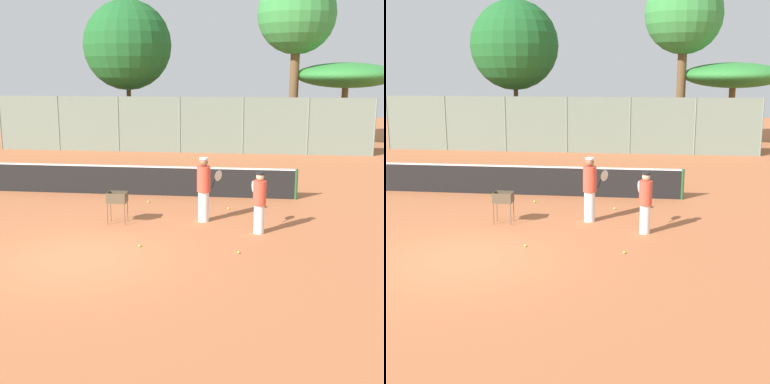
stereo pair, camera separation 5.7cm
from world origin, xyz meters
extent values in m
plane|color=#B7663D|center=(0.00, 0.00, 0.00)|extent=(80.00, 80.00, 0.00)
cylinder|color=#26592D|center=(5.55, 6.68, 0.54)|extent=(0.10, 0.10, 1.07)
cube|color=black|center=(0.00, 6.68, 0.51)|extent=(11.09, 0.01, 1.01)
cube|color=white|center=(0.00, 6.68, 1.04)|extent=(11.09, 0.02, 0.06)
cylinder|color=gray|center=(-10.17, 16.80, 1.50)|extent=(0.08, 0.08, 2.99)
cylinder|color=gray|center=(-6.78, 16.80, 1.50)|extent=(0.08, 0.08, 2.99)
cylinder|color=gray|center=(-3.39, 16.80, 1.50)|extent=(0.08, 0.08, 2.99)
cylinder|color=gray|center=(0.00, 16.80, 1.50)|extent=(0.08, 0.08, 2.99)
cylinder|color=gray|center=(3.39, 16.80, 1.50)|extent=(0.08, 0.08, 2.99)
cylinder|color=gray|center=(6.78, 16.80, 1.50)|extent=(0.08, 0.08, 2.99)
cylinder|color=gray|center=(10.17, 16.80, 1.50)|extent=(0.08, 0.08, 2.99)
cube|color=gray|center=(0.00, 16.80, 1.50)|extent=(20.35, 0.01, 2.99)
cylinder|color=brown|center=(9.20, 20.97, 1.67)|extent=(0.38, 0.38, 3.35)
ellipsoid|color=#338438|center=(9.20, 20.97, 4.08)|extent=(5.83, 5.83, 1.46)
cylinder|color=brown|center=(-3.23, 18.76, 2.12)|extent=(0.25, 0.25, 4.25)
sphere|color=#1E6028|center=(-3.23, 18.76, 5.74)|extent=(4.98, 4.98, 4.98)
cylinder|color=brown|center=(6.18, 20.11, 3.05)|extent=(0.52, 0.52, 6.11)
sphere|color=#388E42|center=(6.18, 20.11, 7.43)|extent=(4.41, 4.41, 4.41)
cylinder|color=white|center=(4.26, 2.56, 0.40)|extent=(0.29, 0.29, 0.81)
cylinder|color=#E54C38|center=(4.26, 2.56, 1.15)|extent=(0.35, 0.35, 0.67)
sphere|color=#DBB28C|center=(4.26, 2.56, 1.59)|extent=(0.22, 0.22, 0.22)
cylinder|color=black|center=(4.26, 2.56, 1.68)|extent=(0.23, 0.23, 0.05)
cylinder|color=black|center=(4.14, 2.90, 0.98)|extent=(0.08, 0.15, 0.27)
ellipsoid|color=silver|center=(4.08, 3.06, 1.20)|extent=(0.16, 0.38, 0.43)
cylinder|color=white|center=(2.63, 3.57, 0.45)|extent=(0.32, 0.32, 0.91)
cylinder|color=#E54C38|center=(2.63, 3.57, 1.28)|extent=(0.40, 0.40, 0.76)
sphere|color=#8C6647|center=(2.63, 3.57, 1.79)|extent=(0.25, 0.25, 0.25)
cylinder|color=white|center=(2.63, 3.57, 1.89)|extent=(0.26, 0.26, 0.06)
cylinder|color=black|center=(2.90, 3.84, 1.10)|extent=(0.12, 0.12, 0.27)
ellipsoid|color=silver|center=(3.03, 3.97, 1.32)|extent=(0.30, 0.30, 0.43)
cylinder|color=brown|center=(-0.11, 2.88, 0.32)|extent=(0.02, 0.02, 0.63)
cylinder|color=brown|center=(0.40, 2.88, 0.32)|extent=(0.02, 0.02, 0.63)
cylinder|color=brown|center=(-0.11, 3.24, 0.32)|extent=(0.02, 0.02, 0.63)
cylinder|color=brown|center=(0.40, 3.24, 0.32)|extent=(0.02, 0.02, 0.63)
cube|color=brown|center=(0.14, 3.06, 0.64)|extent=(0.55, 0.40, 0.01)
cube|color=brown|center=(0.14, 2.86, 0.78)|extent=(0.55, 0.01, 0.30)
cube|color=brown|center=(0.14, 3.26, 0.78)|extent=(0.55, 0.01, 0.30)
cube|color=brown|center=(-0.13, 3.06, 0.78)|extent=(0.01, 0.40, 0.30)
cube|color=brown|center=(0.42, 3.06, 0.78)|extent=(0.01, 0.40, 0.30)
sphere|color=#D1E54C|center=(0.13, 3.17, 0.73)|extent=(0.07, 0.07, 0.07)
sphere|color=#D1E54C|center=(0.33, 3.03, 0.73)|extent=(0.07, 0.07, 0.07)
sphere|color=#D1E54C|center=(0.17, 3.03, 0.73)|extent=(0.07, 0.07, 0.07)
sphere|color=#D1E54C|center=(-0.04, 2.98, 0.68)|extent=(0.07, 0.07, 0.07)
sphere|color=#D1E54C|center=(0.05, 3.00, 0.68)|extent=(0.07, 0.07, 0.07)
sphere|color=#D1E54C|center=(0.32, 3.11, 0.68)|extent=(0.07, 0.07, 0.07)
sphere|color=#D1E54C|center=(0.27, 3.08, 0.73)|extent=(0.07, 0.07, 0.07)
sphere|color=#D1E54C|center=(0.17, 3.07, 0.68)|extent=(0.07, 0.07, 0.07)
sphere|color=#D1E54C|center=(0.02, 3.12, 0.73)|extent=(0.07, 0.07, 0.07)
sphere|color=#D1E54C|center=(-0.05, 3.07, 0.73)|extent=(0.07, 0.07, 0.07)
sphere|color=#D1E54C|center=(0.26, 3.14, 0.73)|extent=(0.07, 0.07, 0.07)
sphere|color=#D1E54C|center=(3.29, 5.03, 0.03)|extent=(0.07, 0.07, 0.07)
sphere|color=#D1E54C|center=(1.25, 1.00, 0.03)|extent=(0.07, 0.07, 0.07)
sphere|color=#D1E54C|center=(-0.64, 6.34, 0.03)|extent=(0.07, 0.07, 0.07)
sphere|color=#D1E54C|center=(3.77, 0.80, 0.03)|extent=(0.07, 0.07, 0.07)
sphere|color=#D1E54C|center=(0.53, 5.58, 0.03)|extent=(0.07, 0.07, 0.07)
cube|color=white|center=(0.90, 21.55, 0.45)|extent=(4.20, 1.70, 0.90)
cube|color=#33383D|center=(0.70, 21.55, 1.25)|extent=(2.20, 1.50, 0.70)
camera|label=1|loc=(4.15, -11.71, 4.43)|focal=50.00mm
camera|label=2|loc=(4.21, -11.70, 4.43)|focal=50.00mm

